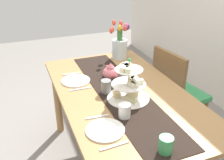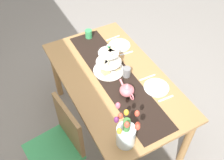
{
  "view_description": "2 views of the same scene",
  "coord_description": "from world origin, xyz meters",
  "px_view_note": "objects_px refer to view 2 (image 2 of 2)",
  "views": [
    {
      "loc": [
        1.53,
        -0.68,
        1.7
      ],
      "look_at": [
        -0.03,
        -0.07,
        0.86
      ],
      "focal_mm": 41.21,
      "sensor_mm": 36.0,
      "label": 1
    },
    {
      "loc": [
        -1.48,
        0.82,
        2.53
      ],
      "look_at": [
        -0.07,
        0.06,
        0.82
      ],
      "focal_mm": 41.71,
      "sensor_mm": 36.0,
      "label": 2
    }
  ],
  "objects_px": {
    "knife_right": "(113,38)",
    "mug_grey": "(127,72)",
    "dinner_plate_left": "(156,87)",
    "chair_left": "(60,144)",
    "teapot": "(127,90)",
    "tiered_cake_stand": "(108,62)",
    "dinner_plate_right": "(119,45)",
    "dining_table": "(114,85)",
    "tulip_vase": "(126,133)",
    "fork_left": "(166,99)",
    "fork_right": "(126,53)",
    "knife_left": "(147,77)",
    "mug_orange": "(89,34)",
    "mug_white_text": "(110,51)"
  },
  "relations": [
    {
      "from": "chair_left",
      "to": "dinner_plate_right",
      "type": "bearing_deg",
      "value": -55.85
    },
    {
      "from": "mug_orange",
      "to": "fork_right",
      "type": "bearing_deg",
      "value": -151.86
    },
    {
      "from": "knife_left",
      "to": "dinner_plate_right",
      "type": "relative_size",
      "value": 0.74
    },
    {
      "from": "fork_left",
      "to": "fork_right",
      "type": "xyz_separation_m",
      "value": [
        0.68,
        0.0,
        0.0
      ]
    },
    {
      "from": "tulip_vase",
      "to": "fork_right",
      "type": "height_order",
      "value": "tulip_vase"
    },
    {
      "from": "dinner_plate_right",
      "to": "mug_grey",
      "type": "distance_m",
      "value": 0.46
    },
    {
      "from": "mug_white_text",
      "to": "mug_grey",
      "type": "bearing_deg",
      "value": 179.61
    },
    {
      "from": "mug_grey",
      "to": "dinner_plate_left",
      "type": "bearing_deg",
      "value": -148.12
    },
    {
      "from": "fork_left",
      "to": "mug_orange",
      "type": "height_order",
      "value": "mug_orange"
    },
    {
      "from": "tiered_cake_stand",
      "to": "dinner_plate_right",
      "type": "distance_m",
      "value": 0.41
    },
    {
      "from": "dinner_plate_right",
      "to": "mug_orange",
      "type": "distance_m",
      "value": 0.37
    },
    {
      "from": "mug_grey",
      "to": "fork_left",
      "type": "bearing_deg",
      "value": -158.21
    },
    {
      "from": "knife_right",
      "to": "mug_grey",
      "type": "distance_m",
      "value": 0.59
    },
    {
      "from": "knife_right",
      "to": "mug_white_text",
      "type": "relative_size",
      "value": 1.79
    },
    {
      "from": "teapot",
      "to": "knife_left",
      "type": "distance_m",
      "value": 0.29
    },
    {
      "from": "dining_table",
      "to": "fork_left",
      "type": "relative_size",
      "value": 10.55
    },
    {
      "from": "dinner_plate_left",
      "to": "mug_white_text",
      "type": "bearing_deg",
      "value": 14.89
    },
    {
      "from": "tulip_vase",
      "to": "knife_left",
      "type": "bearing_deg",
      "value": -47.14
    },
    {
      "from": "tulip_vase",
      "to": "fork_left",
      "type": "height_order",
      "value": "tulip_vase"
    },
    {
      "from": "teapot",
      "to": "tulip_vase",
      "type": "bearing_deg",
      "value": 148.21
    },
    {
      "from": "dinner_plate_left",
      "to": "dinner_plate_right",
      "type": "height_order",
      "value": "same"
    },
    {
      "from": "fork_left",
      "to": "knife_right",
      "type": "xyz_separation_m",
      "value": [
        0.97,
        0.0,
        0.0
      ]
    },
    {
      "from": "dinner_plate_left",
      "to": "mug_orange",
      "type": "xyz_separation_m",
      "value": [
        0.97,
        0.23,
        0.04
      ]
    },
    {
      "from": "knife_left",
      "to": "dinner_plate_left",
      "type": "bearing_deg",
      "value": 180.0
    },
    {
      "from": "dining_table",
      "to": "tulip_vase",
      "type": "xyz_separation_m",
      "value": [
        -0.64,
        0.25,
        0.24
      ]
    },
    {
      "from": "dining_table",
      "to": "fork_right",
      "type": "bearing_deg",
      "value": -48.46
    },
    {
      "from": "dining_table",
      "to": "dinner_plate_right",
      "type": "bearing_deg",
      "value": -35.33
    },
    {
      "from": "tiered_cake_stand",
      "to": "teapot",
      "type": "bearing_deg",
      "value": -179.61
    },
    {
      "from": "teapot",
      "to": "tulip_vase",
      "type": "xyz_separation_m",
      "value": [
        -0.41,
        0.25,
        0.07
      ]
    },
    {
      "from": "tulip_vase",
      "to": "fork_right",
      "type": "xyz_separation_m",
      "value": [
        0.88,
        -0.53,
        -0.13
      ]
    },
    {
      "from": "fork_left",
      "to": "mug_orange",
      "type": "relative_size",
      "value": 1.58
    },
    {
      "from": "mug_grey",
      "to": "mug_orange",
      "type": "xyz_separation_m",
      "value": [
        0.71,
        0.07,
        -0.0
      ]
    },
    {
      "from": "tulip_vase",
      "to": "mug_orange",
      "type": "xyz_separation_m",
      "value": [
        1.31,
        -0.3,
        -0.08
      ]
    },
    {
      "from": "mug_orange",
      "to": "mug_grey",
      "type": "bearing_deg",
      "value": -174.66
    },
    {
      "from": "dinner_plate_left",
      "to": "dinner_plate_right",
      "type": "distance_m",
      "value": 0.68
    },
    {
      "from": "knife_left",
      "to": "mug_orange",
      "type": "height_order",
      "value": "mug_orange"
    },
    {
      "from": "knife_left",
      "to": "knife_right",
      "type": "bearing_deg",
      "value": 0.0
    },
    {
      "from": "dinner_plate_left",
      "to": "fork_right",
      "type": "relative_size",
      "value": 1.53
    },
    {
      "from": "tulip_vase",
      "to": "mug_white_text",
      "type": "xyz_separation_m",
      "value": [
        0.95,
        -0.37,
        -0.08
      ]
    },
    {
      "from": "chair_left",
      "to": "dinner_plate_left",
      "type": "xyz_separation_m",
      "value": [
        -0.04,
        -0.96,
        0.26
      ]
    },
    {
      "from": "mug_grey",
      "to": "fork_right",
      "type": "bearing_deg",
      "value": -30.24
    },
    {
      "from": "knife_right",
      "to": "teapot",
      "type": "bearing_deg",
      "value": 160.22
    },
    {
      "from": "knife_right",
      "to": "mug_orange",
      "type": "bearing_deg",
      "value": 59.06
    },
    {
      "from": "tulip_vase",
      "to": "fork_right",
      "type": "bearing_deg",
      "value": -30.83
    },
    {
      "from": "chair_left",
      "to": "teapot",
      "type": "relative_size",
      "value": 3.82
    },
    {
      "from": "dining_table",
      "to": "dinner_plate_right",
      "type": "relative_size",
      "value": 6.88
    },
    {
      "from": "chair_left",
      "to": "teapot",
      "type": "distance_m",
      "value": 0.75
    },
    {
      "from": "mug_orange",
      "to": "teapot",
      "type": "bearing_deg",
      "value": 176.95
    },
    {
      "from": "knife_right",
      "to": "tiered_cake_stand",
      "type": "bearing_deg",
      "value": 146.65
    },
    {
      "from": "knife_right",
      "to": "fork_left",
      "type": "bearing_deg",
      "value": 180.0
    }
  ]
}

